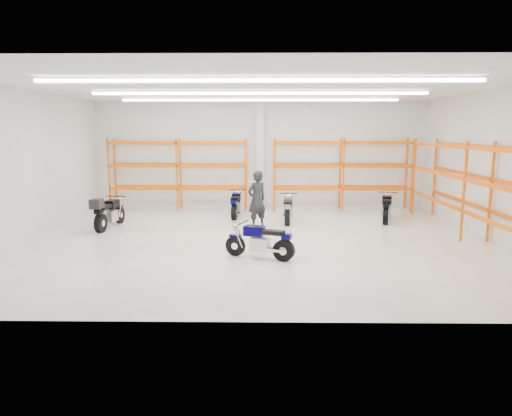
{
  "coord_description": "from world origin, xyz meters",
  "views": [
    {
      "loc": [
        0.09,
        -13.49,
        3.29
      ],
      "look_at": [
        -0.1,
        0.5,
        0.92
      ],
      "focal_mm": 32.0,
      "sensor_mm": 36.0,
      "label": 1
    }
  ],
  "objects_px": {
    "motorcycle_back_a": "(108,213)",
    "motorcycle_back_d": "(386,208)",
    "structural_column": "(260,156)",
    "standing_man": "(257,200)",
    "motorcycle_back_c": "(288,209)",
    "motorcycle_main": "(262,242)",
    "motorcycle_back_b": "(236,205)"
  },
  "relations": [
    {
      "from": "motorcycle_main",
      "to": "standing_man",
      "type": "height_order",
      "value": "standing_man"
    },
    {
      "from": "structural_column",
      "to": "motorcycle_back_b",
      "type": "bearing_deg",
      "value": -114.96
    },
    {
      "from": "motorcycle_main",
      "to": "structural_column",
      "type": "xyz_separation_m",
      "value": [
        -0.1,
        7.83,
        1.81
      ]
    },
    {
      "from": "motorcycle_main",
      "to": "motorcycle_back_d",
      "type": "xyz_separation_m",
      "value": [
        4.57,
        5.09,
        0.04
      ]
    },
    {
      "from": "motorcycle_back_d",
      "to": "standing_man",
      "type": "relative_size",
      "value": 1.02
    },
    {
      "from": "motorcycle_back_b",
      "to": "motorcycle_back_c",
      "type": "relative_size",
      "value": 1.01
    },
    {
      "from": "motorcycle_back_a",
      "to": "structural_column",
      "type": "height_order",
      "value": "structural_column"
    },
    {
      "from": "standing_man",
      "to": "structural_column",
      "type": "xyz_separation_m",
      "value": [
        0.09,
        4.06,
        1.26
      ]
    },
    {
      "from": "motorcycle_main",
      "to": "motorcycle_back_a",
      "type": "height_order",
      "value": "motorcycle_back_a"
    },
    {
      "from": "motorcycle_main",
      "to": "motorcycle_back_d",
      "type": "relative_size",
      "value": 0.9
    },
    {
      "from": "motorcycle_back_a",
      "to": "motorcycle_back_b",
      "type": "xyz_separation_m",
      "value": [
        4.21,
        2.26,
        -0.08
      ]
    },
    {
      "from": "motorcycle_back_d",
      "to": "standing_man",
      "type": "height_order",
      "value": "standing_man"
    },
    {
      "from": "motorcycle_back_b",
      "to": "motorcycle_back_d",
      "type": "relative_size",
      "value": 1.01
    },
    {
      "from": "structural_column",
      "to": "standing_man",
      "type": "bearing_deg",
      "value": -91.25
    },
    {
      "from": "motorcycle_back_c",
      "to": "standing_man",
      "type": "relative_size",
      "value": 1.03
    },
    {
      "from": "motorcycle_back_b",
      "to": "motorcycle_back_c",
      "type": "height_order",
      "value": "motorcycle_back_b"
    },
    {
      "from": "motorcycle_main",
      "to": "standing_man",
      "type": "xyz_separation_m",
      "value": [
        -0.19,
        3.76,
        0.55
      ]
    },
    {
      "from": "motorcycle_back_d",
      "to": "structural_column",
      "type": "height_order",
      "value": "structural_column"
    },
    {
      "from": "motorcycle_back_a",
      "to": "motorcycle_back_b",
      "type": "distance_m",
      "value": 4.78
    },
    {
      "from": "motorcycle_back_a",
      "to": "structural_column",
      "type": "distance_m",
      "value": 6.87
    },
    {
      "from": "motorcycle_back_a",
      "to": "motorcycle_main",
      "type": "bearing_deg",
      "value": -34.48
    },
    {
      "from": "motorcycle_back_b",
      "to": "motorcycle_back_d",
      "type": "distance_m",
      "value": 5.63
    },
    {
      "from": "motorcycle_back_a",
      "to": "motorcycle_back_b",
      "type": "bearing_deg",
      "value": 28.21
    },
    {
      "from": "motorcycle_back_c",
      "to": "structural_column",
      "type": "relative_size",
      "value": 0.45
    },
    {
      "from": "structural_column",
      "to": "motorcycle_back_a",
      "type": "bearing_deg",
      "value": -140.46
    },
    {
      "from": "motorcycle_back_a",
      "to": "structural_column",
      "type": "bearing_deg",
      "value": 39.54
    },
    {
      "from": "motorcycle_main",
      "to": "structural_column",
      "type": "relative_size",
      "value": 0.41
    },
    {
      "from": "motorcycle_back_a",
      "to": "motorcycle_back_d",
      "type": "height_order",
      "value": "motorcycle_back_a"
    },
    {
      "from": "motorcycle_back_a",
      "to": "standing_man",
      "type": "relative_size",
      "value": 1.12
    },
    {
      "from": "motorcycle_back_a",
      "to": "standing_man",
      "type": "distance_m",
      "value": 5.07
    },
    {
      "from": "motorcycle_main",
      "to": "motorcycle_back_a",
      "type": "bearing_deg",
      "value": 145.52
    },
    {
      "from": "motorcycle_main",
      "to": "motorcycle_back_c",
      "type": "relative_size",
      "value": 0.9
    }
  ]
}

